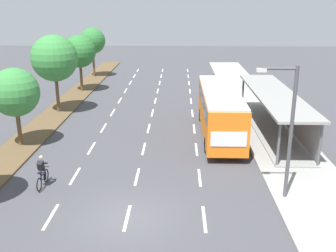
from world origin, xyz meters
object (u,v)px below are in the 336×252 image
bus (220,107)px  streetlight (288,124)px  cyclist (42,173)px  median_tree_fifth (92,41)px  median_tree_second (15,93)px  bus_shelter (277,108)px  median_tree_fourth (80,51)px  median_tree_third (54,58)px

bus → streetlight: (2.17, -9.74, 1.82)m
bus → cyclist: bearing=-139.3°
bus → median_tree_fifth: bearing=121.8°
cyclist → median_tree_second: bearing=120.4°
median_tree_fifth → cyclist: bearing=-83.3°
bus_shelter → median_tree_second: (-17.87, -3.46, 1.84)m
cyclist → median_tree_fifth: (-3.65, 30.86, 3.76)m
bus → median_tree_fourth: 19.39m
bus_shelter → median_tree_third: size_ratio=2.18×
cyclist → median_tree_second: 7.46m
median_tree_fourth → streetlight: (15.55, -23.60, -0.40)m
median_tree_second → median_tree_fourth: (0.21, 16.63, 0.58)m
bus_shelter → streetlight: streetlight is taller
bus → median_tree_third: median_tree_third is taller
cyclist → median_tree_fourth: 23.05m
bus_shelter → streetlight: bearing=-101.4°
median_tree_fifth → streetlight: streetlight is taller
median_tree_fifth → median_tree_third: bearing=-88.9°
bus → median_tree_fifth: median_tree_fifth is taller
streetlight → median_tree_second: bearing=156.1°
median_tree_third → bus: bearing=-22.4°
cyclist → streetlight: 12.71m
median_tree_fourth → median_tree_fifth: 8.33m
cyclist → median_tree_third: median_tree_third is taller
median_tree_fourth → bus: bearing=-46.0°
bus_shelter → median_tree_fifth: bearing=130.0°
bus → cyclist: (-10.11, -8.69, -1.28)m
median_tree_third → bus_shelter: bearing=-15.3°
median_tree_fifth → streetlight: bearing=-63.5°
cyclist → bus_shelter: bearing=33.1°
cyclist → median_tree_third: bearing=103.2°
median_tree_third → median_tree_fifth: bearing=91.1°
bus_shelter → median_tree_second: bearing=-169.0°
median_tree_second → cyclist: bearing=-59.6°
median_tree_second → median_tree_third: median_tree_third is taller
median_tree_third → median_tree_fifth: size_ratio=1.09×
bus_shelter → cyclist: 17.22m
bus_shelter → cyclist: bus_shelter is taller
bus_shelter → median_tree_fifth: (-18.05, 21.48, 2.69)m
median_tree_third → median_tree_fifth: 16.63m
median_tree_second → median_tree_fourth: size_ratio=0.88×
median_tree_second → median_tree_third: bearing=89.0°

